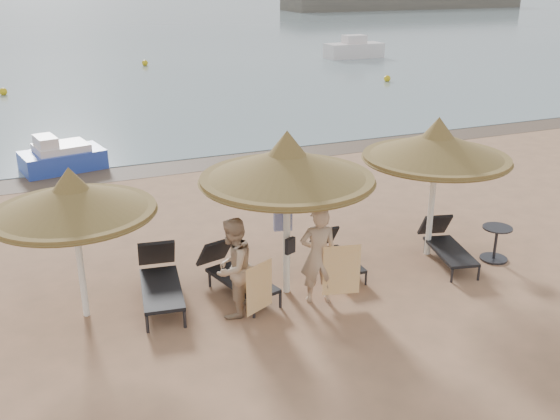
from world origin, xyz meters
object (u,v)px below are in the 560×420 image
(palapa_right, at_px, (437,147))
(side_table, at_px, (495,244))
(lounger_near_left, at_px, (234,272))
(person_right, at_px, (318,248))
(palapa_left, at_px, (72,200))
(palapa_center, at_px, (287,166))
(pedal_boat, at_px, (61,157))
(lounger_far_left, at_px, (160,278))
(lounger_near_right, at_px, (335,253))
(person_left, at_px, (233,260))
(lounger_far_right, at_px, (446,243))

(palapa_right, bearing_deg, side_table, -34.80)
(lounger_near_left, bearing_deg, person_right, -51.99)
(palapa_left, bearing_deg, palapa_center, -8.79)
(pedal_boat, bearing_deg, person_right, -81.87)
(lounger_far_left, bearing_deg, person_right, -16.05)
(palapa_left, bearing_deg, pedal_boat, 87.83)
(person_right, bearing_deg, palapa_center, -39.67)
(lounger_near_right, height_order, person_left, person_left)
(lounger_near_left, xyz_separation_m, pedal_boat, (-2.36, 9.35, 0.02))
(palapa_center, height_order, person_right, palapa_center)
(palapa_center, height_order, palapa_right, palapa_center)
(palapa_left, xyz_separation_m, person_left, (2.42, -0.95, -1.13))
(palapa_left, distance_m, person_right, 4.28)
(side_table, height_order, person_left, person_left)
(side_table, relative_size, pedal_boat, 0.28)
(palapa_right, height_order, lounger_near_right, palapa_right)
(palapa_center, distance_m, lounger_near_right, 2.58)
(lounger_near_left, height_order, lounger_near_right, lounger_near_left)
(palapa_center, height_order, lounger_near_right, palapa_center)
(lounger_far_left, relative_size, pedal_boat, 0.83)
(lounger_near_left, height_order, lounger_far_right, lounger_near_left)
(lounger_near_left, distance_m, pedal_boat, 9.64)
(palapa_left, relative_size, pedal_boat, 1.06)
(pedal_boat, bearing_deg, palapa_left, -103.48)
(person_left, xyz_separation_m, person_right, (1.56, -0.15, 0.02))
(palapa_right, relative_size, person_left, 1.44)
(lounger_near_right, xyz_separation_m, side_table, (3.28, -0.94, 0.02))
(side_table, bearing_deg, lounger_far_left, 171.33)
(lounger_near_left, distance_m, person_right, 1.74)
(palapa_left, relative_size, lounger_near_left, 1.35)
(pedal_boat, bearing_deg, palapa_right, -65.74)
(palapa_center, distance_m, lounger_near_left, 2.32)
(palapa_right, height_order, person_right, palapa_right)
(palapa_left, relative_size, palapa_center, 0.87)
(pedal_boat, bearing_deg, lounger_near_left, -87.16)
(side_table, xyz_separation_m, pedal_boat, (-7.84, 10.16, 0.06))
(palapa_left, height_order, lounger_far_left, palapa_left)
(lounger_far_right, relative_size, person_right, 0.91)
(lounger_far_left, relative_size, person_right, 1.01)
(lounger_near_left, relative_size, side_table, 2.78)
(palapa_left, distance_m, pedal_boat, 9.38)
(lounger_far_left, bearing_deg, person_left, -35.92)
(person_left, bearing_deg, person_right, 133.56)
(palapa_left, distance_m, lounger_near_right, 5.24)
(lounger_near_left, distance_m, lounger_near_right, 2.20)
(palapa_right, relative_size, lounger_far_left, 1.39)
(lounger_near_left, xyz_separation_m, lounger_far_right, (4.52, -0.42, -0.02))
(palapa_center, xyz_separation_m, person_right, (0.38, -0.54, -1.42))
(pedal_boat, bearing_deg, person_left, -89.77)
(lounger_near_left, relative_size, pedal_boat, 0.79)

